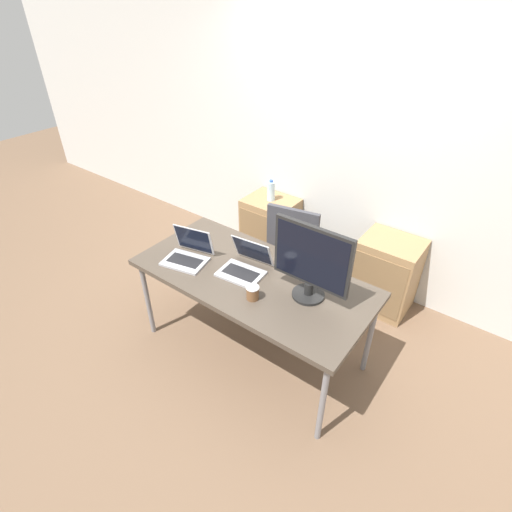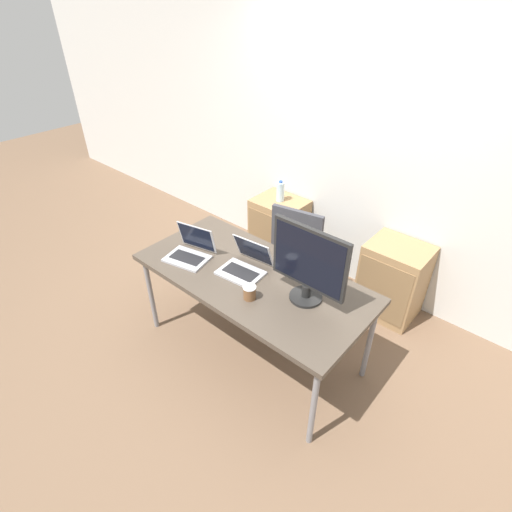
# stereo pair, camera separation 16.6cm
# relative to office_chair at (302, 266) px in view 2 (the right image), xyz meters

# --- Properties ---
(ground_plane) EXTENTS (14.00, 14.00, 0.00)m
(ground_plane) POSITION_rel_office_chair_xyz_m (0.08, -0.78, -0.39)
(ground_plane) COLOR brown
(wall_back) EXTENTS (10.00, 0.05, 2.60)m
(wall_back) POSITION_rel_office_chair_xyz_m (0.08, 0.64, 0.91)
(wall_back) COLOR silver
(wall_back) RESTS_ON ground_plane
(desk) EXTENTS (1.76, 0.84, 0.77)m
(desk) POSITION_rel_office_chair_xyz_m (0.08, -0.78, 0.34)
(desk) COLOR #473D33
(desk) RESTS_ON ground_plane
(office_chair) EXTENTS (0.56, 0.60, 1.05)m
(office_chair) POSITION_rel_office_chair_xyz_m (0.00, 0.00, 0.00)
(office_chair) COLOR #232326
(office_chair) RESTS_ON ground_plane
(cabinet_left) EXTENTS (0.51, 0.43, 0.71)m
(cabinet_left) POSITION_rel_office_chair_xyz_m (-0.58, 0.39, -0.03)
(cabinet_left) COLOR #99754C
(cabinet_left) RESTS_ON ground_plane
(cabinet_right) EXTENTS (0.51, 0.43, 0.71)m
(cabinet_right) POSITION_rel_office_chair_xyz_m (0.70, 0.39, -0.03)
(cabinet_right) COLOR #99754C
(cabinet_right) RESTS_ON ground_plane
(water_bottle) EXTENTS (0.08, 0.08, 0.22)m
(water_bottle) POSITION_rel_office_chair_xyz_m (-0.58, 0.39, 0.42)
(water_bottle) COLOR silver
(water_bottle) RESTS_ON cabinet_left
(laptop_left) EXTENTS (0.36, 0.34, 0.24)m
(laptop_left) POSITION_rel_office_chair_xyz_m (-0.44, -0.91, 0.44)
(laptop_left) COLOR #ADADB2
(laptop_left) RESTS_ON desk
(laptop_right) EXTENTS (0.34, 0.34, 0.23)m
(laptop_right) POSITION_rel_office_chair_xyz_m (0.00, -0.77, 0.44)
(laptop_right) COLOR #ADADB2
(laptop_right) RESTS_ON desk
(monitor) EXTENTS (0.55, 0.22, 0.54)m
(monitor) POSITION_rel_office_chair_xyz_m (0.52, -0.73, 0.67)
(monitor) COLOR black
(monitor) RESTS_ON desk
(coffee_cup_brown) EXTENTS (0.09, 0.09, 0.10)m
(coffee_cup_brown) POSITION_rel_office_chair_xyz_m (0.23, -0.98, 0.44)
(coffee_cup_brown) COLOR brown
(coffee_cup_brown) RESTS_ON desk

